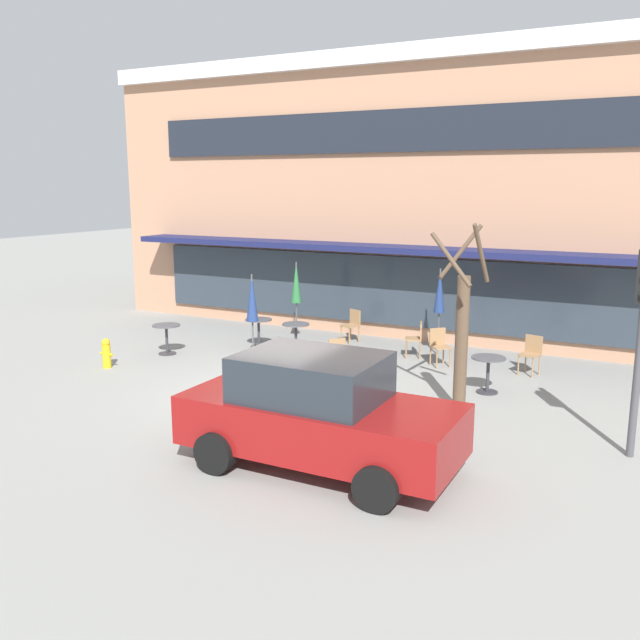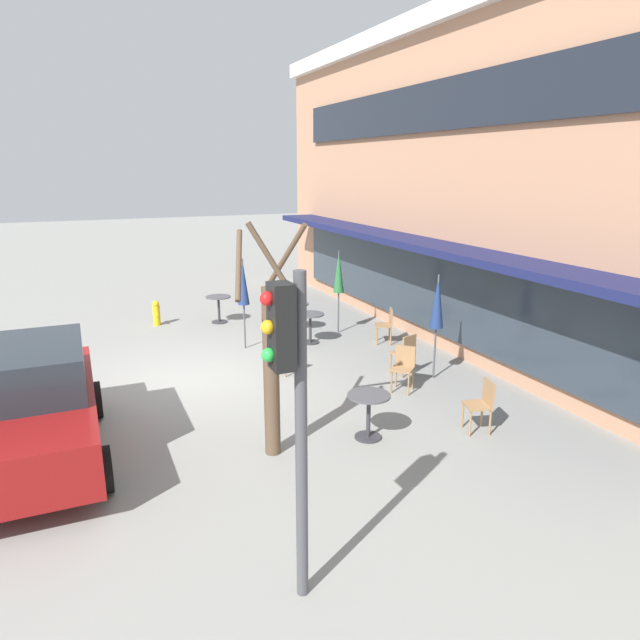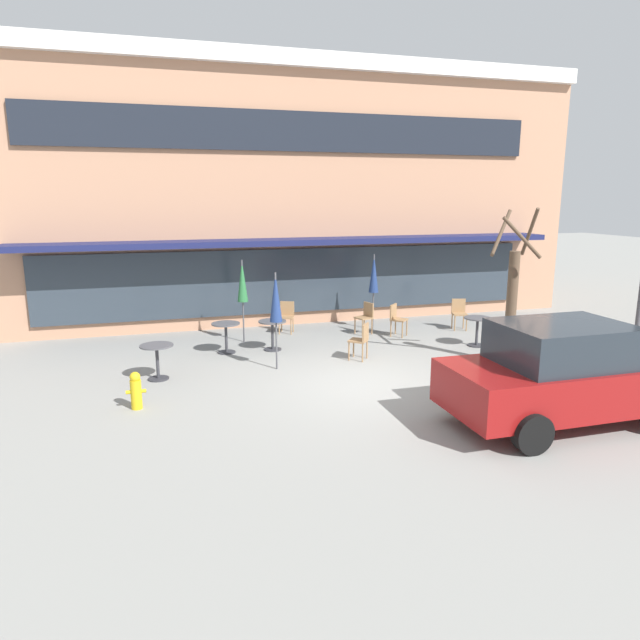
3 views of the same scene
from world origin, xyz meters
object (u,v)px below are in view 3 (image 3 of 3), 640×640
at_px(cafe_table_by_tree, 272,330).
at_px(cafe_chair_3, 361,338).
at_px(cafe_table_near_wall, 226,333).
at_px(patio_umbrella_corner_open, 276,298).
at_px(cafe_chair_0, 366,316).
at_px(patio_umbrella_cream_folded, 374,274).
at_px(cafe_chair_1, 459,312).
at_px(street_tree, 512,299).
at_px(fire_hydrant, 136,390).
at_px(parked_sedan, 565,374).
at_px(cafe_table_streetside, 477,327).
at_px(cafe_chair_2, 397,317).
at_px(cafe_chair_4, 287,315).
at_px(patio_umbrella_green_folded, 242,282).
at_px(cafe_table_mid_patio, 157,356).

relative_size(cafe_table_by_tree, cafe_chair_3, 0.85).
height_order(cafe_table_near_wall, cafe_chair_3, cafe_chair_3).
bearing_deg(patio_umbrella_corner_open, cafe_chair_0, 39.67).
height_order(patio_umbrella_cream_folded, cafe_chair_1, patio_umbrella_cream_folded).
bearing_deg(cafe_table_by_tree, cafe_chair_1, 7.22).
xyz_separation_m(cafe_chair_1, street_tree, (-0.67, -3.43, 1.01)).
bearing_deg(cafe_chair_3, fire_hydrant, -160.18).
bearing_deg(cafe_table_near_wall, parked_sedan, -50.89).
height_order(cafe_table_by_tree, cafe_chair_0, cafe_chair_0).
xyz_separation_m(cafe_table_streetside, cafe_chair_0, (-2.29, 2.09, 0.01)).
height_order(cafe_chair_2, cafe_chair_4, same).
bearing_deg(patio_umbrella_green_folded, patio_umbrella_cream_folded, 5.85).
height_order(cafe_table_streetside, cafe_chair_4, cafe_chair_4).
distance_m(patio_umbrella_green_folded, cafe_chair_2, 4.37).
xyz_separation_m(cafe_table_near_wall, cafe_table_streetside, (6.34, -1.18, 0.00)).
bearing_deg(patio_umbrella_cream_folded, cafe_table_near_wall, -162.84).
bearing_deg(patio_umbrella_cream_folded, cafe_chair_2, -70.87).
relative_size(patio_umbrella_green_folded, street_tree, 0.61).
distance_m(cafe_table_near_wall, street_tree, 6.86).
xyz_separation_m(cafe_table_streetside, cafe_table_by_tree, (-5.18, 1.11, 0.00)).
xyz_separation_m(patio_umbrella_corner_open, street_tree, (5.28, -1.09, -0.09)).
height_order(patio_umbrella_green_folded, patio_umbrella_corner_open, same).
relative_size(cafe_chair_1, cafe_chair_3, 1.00).
distance_m(cafe_chair_0, cafe_chair_4, 2.25).
height_order(cafe_table_mid_patio, cafe_chair_3, cafe_chair_3).
bearing_deg(cafe_chair_3, cafe_table_mid_patio, -178.01).
height_order(cafe_chair_4, street_tree, street_tree).
relative_size(cafe_chair_4, fire_hydrant, 1.26).
bearing_deg(cafe_table_near_wall, patio_umbrella_cream_folded, 17.16).
xyz_separation_m(cafe_table_near_wall, patio_umbrella_green_folded, (0.59, 0.98, 1.11)).
bearing_deg(fire_hydrant, cafe_table_near_wall, 58.31).
height_order(cafe_chair_1, street_tree, street_tree).
distance_m(patio_umbrella_green_folded, cafe_chair_3, 3.65).
bearing_deg(fire_hydrant, cafe_chair_1, 24.23).
distance_m(cafe_table_mid_patio, street_tree, 8.00).
bearing_deg(cafe_chair_0, patio_umbrella_corner_open, -140.33).
distance_m(patio_umbrella_cream_folded, cafe_chair_4, 2.77).
distance_m(cafe_chair_1, cafe_chair_4, 5.03).
xyz_separation_m(cafe_chair_0, cafe_chair_3, (-1.05, -2.45, 0.00)).
bearing_deg(fire_hydrant, parked_sedan, -21.32).
bearing_deg(patio_umbrella_cream_folded, cafe_table_streetside, -53.55).
xyz_separation_m(patio_umbrella_green_folded, cafe_chair_4, (1.34, 0.70, -1.10)).
xyz_separation_m(parked_sedan, street_tree, (1.22, 3.35, 0.66)).
distance_m(cafe_chair_0, cafe_chair_2, 0.88).
height_order(patio_umbrella_green_folded, cafe_chair_3, patio_umbrella_green_folded).
xyz_separation_m(cafe_chair_4, parked_sedan, (3.04, -7.80, 0.35)).
height_order(cafe_table_streetside, cafe_chair_2, cafe_chair_2).
height_order(patio_umbrella_cream_folded, cafe_chair_4, patio_umbrella_cream_folded).
bearing_deg(cafe_table_by_tree, patio_umbrella_corner_open, -98.57).
height_order(cafe_table_streetside, cafe_table_by_tree, same).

